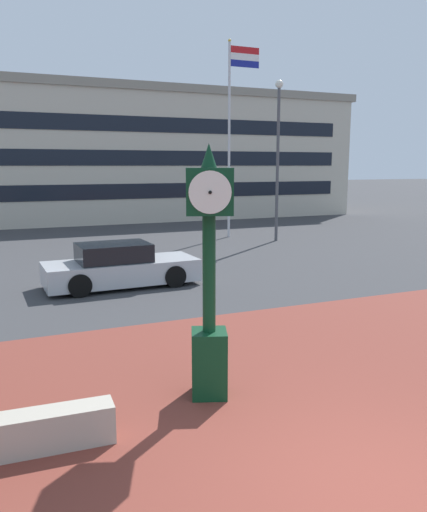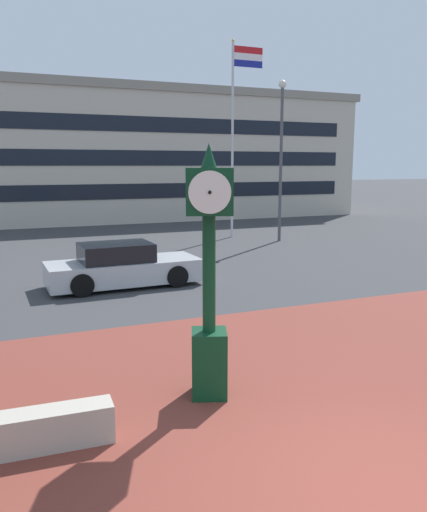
{
  "view_description": "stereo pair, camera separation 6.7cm",
  "coord_description": "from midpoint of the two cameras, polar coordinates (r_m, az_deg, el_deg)",
  "views": [
    {
      "loc": [
        -3.66,
        -3.89,
        3.5
      ],
      "look_at": [
        -0.71,
        3.04,
        2.17
      ],
      "focal_mm": 36.01,
      "sensor_mm": 36.0,
      "label": 1
    },
    {
      "loc": [
        -3.6,
        -3.92,
        3.5
      ],
      "look_at": [
        -0.71,
        3.04,
        2.17
      ],
      "focal_mm": 36.01,
      "sensor_mm": 36.0,
      "label": 2
    }
  ],
  "objects": [
    {
      "name": "ground_plane",
      "position": [
        6.38,
        18.06,
        -23.81
      ],
      "size": [
        200.0,
        200.0,
        0.0
      ],
      "primitive_type": "plane",
      "color": "#38383A"
    },
    {
      "name": "plaza_brick_paving",
      "position": [
        7.34,
        10.35,
        -18.62
      ],
      "size": [
        44.0,
        10.85,
        0.01
      ],
      "primitive_type": "cube",
      "color": "brown",
      "rests_on": "ground"
    },
    {
      "name": "street_clock",
      "position": [
        7.61,
        -0.75,
        -1.9
      ],
      "size": [
        0.85,
        0.88,
        3.82
      ],
      "rotation": [
        0.0,
        0.0,
        -0.35
      ],
      "color": "#0C381E",
      "rests_on": "ground"
    },
    {
      "name": "car_street_near",
      "position": [
        15.24,
        -10.51,
        -1.22
      ],
      "size": [
        4.45,
        1.9,
        1.28
      ],
      "rotation": [
        0.0,
        0.0,
        4.74
      ],
      "color": "#B7BABF",
      "rests_on": "ground"
    },
    {
      "name": "flagpole_primary",
      "position": [
        25.4,
        2.01,
        14.43
      ],
      "size": [
        1.62,
        0.14,
        9.3
      ],
      "color": "silver",
      "rests_on": "ground"
    },
    {
      "name": "civic_building",
      "position": [
        36.94,
        -10.18,
        10.96
      ],
      "size": [
        30.7,
        11.4,
        8.37
      ],
      "color": "beige",
      "rests_on": "ground"
    },
    {
      "name": "street_lamp_post",
      "position": [
        24.13,
        7.09,
        12.08
      ],
      "size": [
        0.36,
        0.36,
        7.27
      ],
      "color": "#4C4C51",
      "rests_on": "ground"
    }
  ]
}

